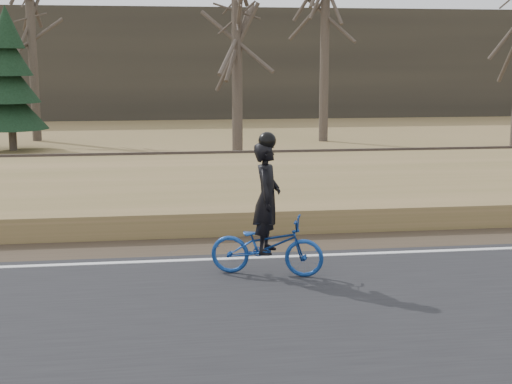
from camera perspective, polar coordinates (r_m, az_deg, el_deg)
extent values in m
plane|color=#93734A|center=(11.71, 5.52, -5.62)|extent=(120.00, 120.00, 0.00)
cube|color=black|center=(9.40, 9.04, -9.62)|extent=(120.00, 6.00, 0.06)
cube|color=silver|center=(11.87, 5.31, -5.05)|extent=(120.00, 0.12, 0.01)
cube|color=#473A2B|center=(12.83, 4.31, -4.06)|extent=(120.00, 1.60, 0.04)
cube|color=#93734A|center=(15.66, 2.05, -0.60)|extent=(120.00, 5.00, 0.44)
cube|color=slate|center=(19.35, 0.15, 1.57)|extent=(120.00, 3.00, 0.45)
cube|color=black|center=(19.31, 0.15, 2.44)|extent=(120.00, 2.40, 0.14)
cube|color=brown|center=(18.58, 0.45, 2.57)|extent=(120.00, 0.07, 0.15)
cube|color=brown|center=(20.00, -0.13, 3.14)|extent=(120.00, 0.07, 0.15)
cube|color=#383328|center=(41.02, -4.11, 10.20)|extent=(120.00, 4.00, 6.00)
imported|color=navy|center=(10.69, 0.88, -4.32)|extent=(1.80, 1.09, 0.90)
imported|color=black|center=(10.53, 0.89, -0.47)|extent=(0.56, 0.70, 1.66)
sphere|color=black|center=(10.40, 0.90, 4.13)|extent=(0.26, 0.26, 0.26)
cylinder|color=brown|center=(30.14, -17.51, 11.62)|extent=(0.36, 0.36, 8.10)
cylinder|color=brown|center=(24.03, -1.53, 12.11)|extent=(0.36, 0.36, 7.79)
cylinder|color=brown|center=(28.81, 5.53, 11.92)|extent=(0.36, 0.36, 7.91)
cylinder|color=brown|center=(27.27, -18.89, 4.25)|extent=(0.28, 0.28, 1.04)
cone|color=black|center=(27.19, -19.02, 6.38)|extent=(2.60, 2.60, 1.51)
cone|color=black|center=(27.14, -19.14, 8.37)|extent=(2.15, 2.15, 1.51)
cone|color=black|center=(27.13, -19.26, 10.38)|extent=(1.70, 1.70, 1.51)
cone|color=black|center=(27.15, -19.39, 12.38)|extent=(1.25, 1.25, 1.51)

